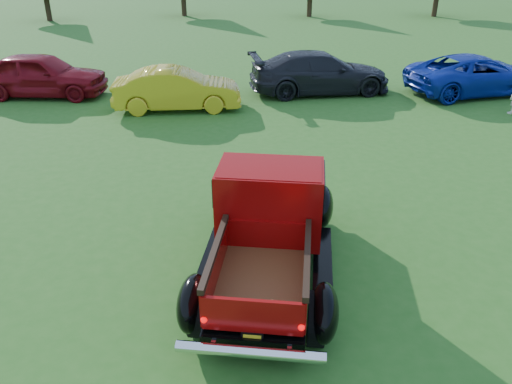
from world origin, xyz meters
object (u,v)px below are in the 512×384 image
show_car_yellow (177,89)px  show_car_blue (476,74)px  pickup_truck (270,217)px  show_car_red (41,75)px  show_car_grey (320,73)px

show_car_yellow → show_car_blue: (10.33, 1.24, 0.02)m
pickup_truck → show_car_red: 12.63m
pickup_truck → show_car_grey: bearing=85.5°
pickup_truck → show_car_red: size_ratio=1.11×
show_car_red → show_car_blue: show_car_red is taller
show_car_red → show_car_grey: bearing=-84.7°
pickup_truck → show_car_grey: 10.69m
show_car_yellow → show_car_blue: bearing=-84.9°
show_car_yellow → show_car_blue: show_car_blue is taller
show_car_red → show_car_yellow: show_car_red is taller
pickup_truck → show_car_yellow: pickup_truck is taller
pickup_truck → show_car_blue: size_ratio=1.00×
show_car_blue → show_car_red: bearing=76.4°
show_car_yellow → show_car_grey: size_ratio=0.81×
pickup_truck → show_car_grey: (2.68, 10.35, -0.10)m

